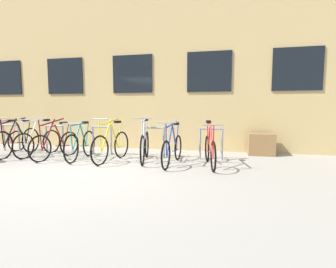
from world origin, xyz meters
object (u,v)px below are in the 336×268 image
bicycle_pink (1,141)px  bicycle_black (18,141)px  bicycle_silver (145,145)px  bicycle_teal (81,144)px  bicycle_maroon (56,144)px  bicycle_white (38,142)px  bicycle_red (210,149)px  bicycle_blue (173,148)px  bicycle_yellow (111,145)px  planter_box (261,144)px

bicycle_pink → bicycle_black: bicycle_black is taller
bicycle_silver → bicycle_teal: bicycle_silver is taller
bicycle_pink → bicycle_maroon: size_ratio=1.05×
bicycle_pink → bicycle_black: size_ratio=0.93×
bicycle_teal → bicycle_maroon: (-0.69, -0.06, -0.01)m
bicycle_silver → bicycle_pink: (-4.30, -0.00, -0.03)m
bicycle_white → bicycle_red: bearing=-2.8°
bicycle_blue → bicycle_yellow: bicycle_yellow is taller
bicycle_maroon → bicycle_yellow: size_ratio=0.96×
bicycle_pink → bicycle_maroon: 1.96m
bicycle_silver → bicycle_black: (-3.65, -0.09, 0.01)m
bicycle_silver → bicycle_pink: 4.30m
bicycle_silver → bicycle_teal: (-1.67, -0.16, -0.01)m
bicycle_blue → bicycle_yellow: bearing=179.5°
bicycle_silver → planter_box: bicycle_silver is taller
bicycle_silver → bicycle_teal: 1.68m
bicycle_pink → bicycle_black: bearing=-7.9°
bicycle_red → bicycle_black: (-5.26, 0.11, 0.03)m
bicycle_silver → bicycle_black: bearing=-178.5°
bicycle_pink → bicycle_teal: (2.63, -0.16, 0.02)m
bicycle_black → bicycle_teal: bearing=-1.9°
bicycle_maroon → bicycle_yellow: 1.56m
bicycle_yellow → planter_box: bicycle_yellow is taller
bicycle_red → bicycle_pink: bicycle_red is taller
bicycle_red → bicycle_teal: bicycle_red is taller
bicycle_maroon → bicycle_teal: bearing=5.4°
bicycle_teal → bicycle_pink: bearing=176.6°
bicycle_maroon → planter_box: size_ratio=2.30×
bicycle_blue → bicycle_silver: bearing=164.4°
bicycle_white → planter_box: size_ratio=2.37×
bicycle_silver → bicycle_black: size_ratio=0.92×
bicycle_blue → bicycle_pink: 5.05m
planter_box → bicycle_red: bearing=-128.9°
bicycle_yellow → bicycle_teal: bearing=177.6°
bicycle_pink → bicycle_teal: bicycle_pink is taller
bicycle_red → bicycle_black: 5.26m
bicycle_pink → bicycle_yellow: bicycle_yellow is taller
planter_box → bicycle_yellow: bearing=-156.5°
bicycle_pink → planter_box: bearing=11.2°
bicycle_yellow → bicycle_blue: bearing=-0.5°
bicycle_yellow → bicycle_white: 2.29m
bicycle_red → bicycle_silver: bicycle_silver is taller
bicycle_silver → bicycle_yellow: size_ratio=1.00×
bicycle_silver → bicycle_pink: bicycle_silver is taller
bicycle_silver → bicycle_maroon: bearing=-174.6°
bicycle_blue → bicycle_maroon: size_ratio=1.08×
bicycle_red → bicycle_maroon: (-3.97, -0.02, 0.01)m
bicycle_red → bicycle_blue: same height
bicycle_teal → bicycle_maroon: 0.69m
bicycle_pink → bicycle_teal: bearing=-3.4°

